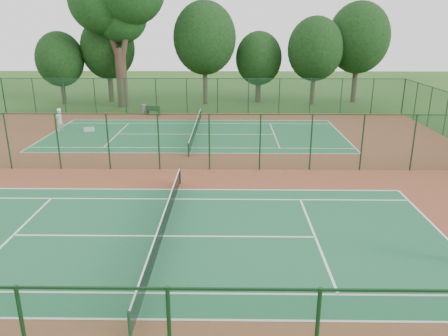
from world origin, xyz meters
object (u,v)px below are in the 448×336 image
Objects in this scene: player_far at (59,120)px; bench at (153,110)px; trash_bin at (144,109)px; kit_bag at (89,129)px; big_tree at (118,0)px.

bench is (6.59, 7.03, -0.50)m from player_far.
trash_bin reaches higher than kit_bag.
kit_bag is at bearing -108.75° from bench.
big_tree is at bearing 123.80° from trash_bin.
big_tree is at bearing 67.53° from kit_bag.
trash_bin is at bearing 165.15° from player_far.
trash_bin is (5.58, 7.64, -0.51)m from player_far.
trash_bin reaches higher than bench.
player_far is at bearing -120.59° from bench.
player_far is at bearing -126.12° from trash_bin.
trash_bin is 1.19m from bench.
bench is at bearing 158.12° from player_far.
trash_bin is at bearing -56.20° from big_tree.
kit_bag is 16.07m from big_tree.
big_tree reaches higher than kit_bag.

